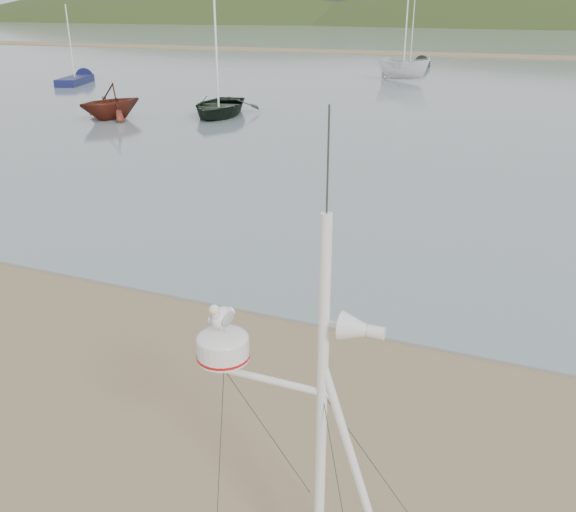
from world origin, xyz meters
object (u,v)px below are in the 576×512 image
at_px(boat_white, 405,49).
at_px(sailboat_blue_near, 82,78).
at_px(mast_rig, 312,492).
at_px(boat_red, 108,85).
at_px(sailboat_dark_mid, 418,64).
at_px(boat_dark, 217,66).

relative_size(boat_white, sailboat_blue_near, 0.78).
xyz_separation_m(mast_rig, sailboat_blue_near, (-30.36, 32.84, -0.79)).
bearing_deg(boat_red, boat_white, 87.30).
relative_size(sailboat_blue_near, sailboat_dark_mid, 0.89).
xyz_separation_m(boat_dark, sailboat_dark_mid, (3.84, 30.80, -2.14)).
bearing_deg(sailboat_blue_near, mast_rig, -47.24).
distance_m(boat_white, sailboat_blue_near, 23.79).
height_order(boat_dark, boat_red, boat_dark).
distance_m(boat_dark, sailboat_dark_mid, 31.12).
bearing_deg(boat_white, sailboat_dark_mid, 29.75).
bearing_deg(sailboat_dark_mid, boat_white, -84.14).
relative_size(mast_rig, boat_red, 1.39).
height_order(boat_white, sailboat_blue_near, sailboat_blue_near).
distance_m(mast_rig, sailboat_blue_near, 44.73).
height_order(mast_rig, boat_white, boat_white).
bearing_deg(boat_white, mast_rig, -144.51).
bearing_deg(sailboat_dark_mid, mast_rig, -79.62).
bearing_deg(mast_rig, sailboat_blue_near, 132.76).
distance_m(boat_dark, boat_white, 19.80).
bearing_deg(sailboat_dark_mid, sailboat_blue_near, -133.74).
distance_m(mast_rig, boat_dark, 27.17).
bearing_deg(boat_dark, mast_rig, -70.47).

